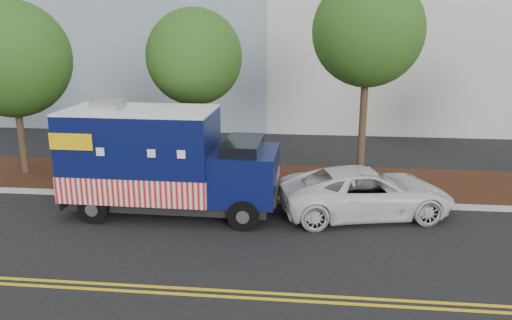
# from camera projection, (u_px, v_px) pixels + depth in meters

# --- Properties ---
(ground) EXTENTS (120.00, 120.00, 0.00)m
(ground) POSITION_uv_depth(u_px,v_px,m) (171.00, 214.00, 15.80)
(ground) COLOR black
(ground) RESTS_ON ground
(curb) EXTENTS (120.00, 0.18, 0.15)m
(curb) POSITION_uv_depth(u_px,v_px,m) (182.00, 197.00, 17.13)
(curb) COLOR #9E9E99
(curb) RESTS_ON ground
(mulch_strip) EXTENTS (120.00, 4.00, 0.15)m
(mulch_strip) POSITION_uv_depth(u_px,v_px,m) (196.00, 178.00, 19.14)
(mulch_strip) COLOR #32190D
(mulch_strip) RESTS_ON ground
(centerline_near) EXTENTS (120.00, 0.10, 0.01)m
(centerline_near) POSITION_uv_depth(u_px,v_px,m) (119.00, 285.00, 11.54)
(centerline_near) COLOR gold
(centerline_near) RESTS_ON ground
(centerline_far) EXTENTS (120.00, 0.10, 0.01)m
(centerline_far) POSITION_uv_depth(u_px,v_px,m) (115.00, 290.00, 11.30)
(centerline_far) COLOR gold
(centerline_far) RESTS_ON ground
(tree_a) EXTENTS (4.37, 4.37, 6.73)m
(tree_a) POSITION_uv_depth(u_px,v_px,m) (11.00, 59.00, 18.54)
(tree_a) COLOR #38281C
(tree_a) RESTS_ON ground
(tree_b) EXTENTS (3.51, 3.51, 6.40)m
(tree_b) POSITION_uv_depth(u_px,v_px,m) (194.00, 57.00, 18.13)
(tree_b) COLOR #38281C
(tree_b) RESTS_ON ground
(tree_c) EXTENTS (3.77, 3.77, 7.45)m
(tree_c) POSITION_uv_depth(u_px,v_px,m) (368.00, 32.00, 16.79)
(tree_c) COLOR #38281C
(tree_c) RESTS_ON ground
(sign_post) EXTENTS (0.06, 0.06, 2.40)m
(sign_post) POSITION_uv_depth(u_px,v_px,m) (122.00, 161.00, 17.39)
(sign_post) COLOR #473828
(sign_post) RESTS_ON ground
(food_truck) EXTENTS (6.76, 2.64, 3.54)m
(food_truck) POSITION_uv_depth(u_px,v_px,m) (161.00, 164.00, 15.56)
(food_truck) COLOR black
(food_truck) RESTS_ON ground
(white_car) EXTENTS (5.80, 3.62, 1.50)m
(white_car) POSITION_uv_depth(u_px,v_px,m) (366.00, 192.00, 15.57)
(white_car) COLOR silver
(white_car) RESTS_ON ground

